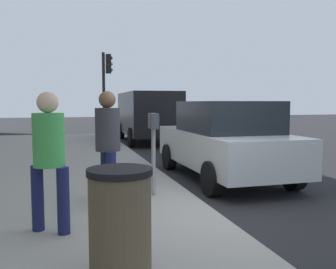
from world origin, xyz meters
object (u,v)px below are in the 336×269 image
Objects in this scene: traffic_signal at (106,82)px; trash_bin at (120,224)px; pedestrian_at_meter at (108,138)px; pedestrian_bystander at (49,151)px; parked_van_far at (147,114)px; parking_meter at (153,136)px; parked_sedan_near at (224,140)px.

trash_bin is (-11.83, 1.15, -1.92)m from traffic_signal.
pedestrian_at_meter is 2.58m from trash_bin.
traffic_signal is at bearing 76.23° from pedestrian_at_meter.
parked_van_far reaches higher than pedestrian_bystander.
traffic_signal reaches higher than pedestrian_bystander.
parked_sedan_near is at bearing -52.10° from parking_meter.
trash_bin is at bearing 145.73° from parked_sedan_near.
parked_van_far is at bearing 0.00° from parked_sedan_near.
pedestrian_at_meter is 3.42m from parked_sedan_near.
parking_meter is 9.11m from traffic_signal.
pedestrian_at_meter is 1.03× the size of pedestrian_bystander.
pedestrian_at_meter is at bearing 123.79° from parked_sedan_near.
pedestrian_bystander is 1.64m from trash_bin.
pedestrian_bystander is 0.48× the size of traffic_signal.
parked_van_far is (9.77, -2.03, 0.09)m from parking_meter.
trash_bin is at bearing 160.94° from parking_meter.
parked_van_far is (8.20, 0.00, 0.36)m from parked_sedan_near.
traffic_signal reaches higher than parked_van_far.
trash_bin is (-12.61, 3.00, -0.60)m from parked_van_far.
pedestrian_bystander is 0.33× the size of parked_van_far.
pedestrian_bystander is 1.70× the size of trash_bin.
pedestrian_bystander is (-1.10, 0.83, -0.04)m from pedestrian_at_meter.
pedestrian_at_meter is at bearing -3.90° from trash_bin.
pedestrian_at_meter is at bearing 174.03° from traffic_signal.
parking_meter is 2.16m from pedestrian_bystander.
pedestrian_bystander is at bearing 161.88° from parked_van_far.
pedestrian_at_meter is (-0.32, 0.81, 0.03)m from parking_meter.
traffic_signal reaches higher than trash_bin.
trash_bin is (-2.83, 0.98, -0.51)m from parking_meter.
parked_van_far reaches higher than parked_sedan_near.
parked_sedan_near is (1.58, -2.03, -0.27)m from parking_meter.
parking_meter is 0.27× the size of parked_van_far.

